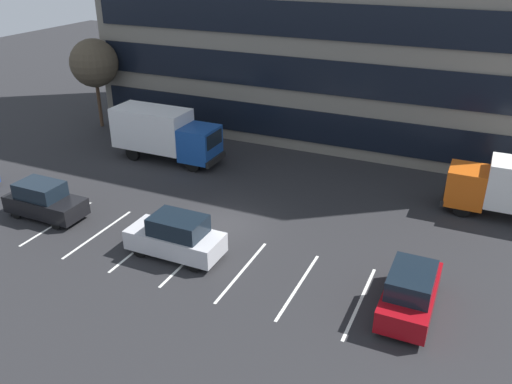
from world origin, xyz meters
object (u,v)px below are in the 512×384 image
at_px(suv_maroon, 410,291).
at_px(bare_tree, 94,63).
at_px(suv_silver, 176,237).
at_px(suv_black, 44,201).
at_px(box_truck_blue, 164,132).

bearing_deg(suv_maroon, bare_tree, 152.77).
relative_size(suv_maroon, bare_tree, 0.66).
height_order(suv_maroon, bare_tree, bare_tree).
height_order(suv_maroon, suv_silver, suv_silver).
bearing_deg(bare_tree, suv_black, -61.63).
height_order(box_truck_blue, suv_silver, box_truck_blue).
bearing_deg(suv_maroon, box_truck_blue, 151.42).
relative_size(box_truck_blue, suv_silver, 1.63).
relative_size(suv_silver, bare_tree, 0.67).
height_order(box_truck_blue, suv_black, box_truck_blue).
relative_size(suv_black, bare_tree, 0.64).
relative_size(box_truck_blue, suv_black, 1.70).
distance_m(box_truck_blue, suv_silver, 12.69).
relative_size(suv_maroon, suv_silver, 0.98).
distance_m(suv_maroon, suv_silver, 11.07).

